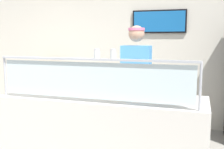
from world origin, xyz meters
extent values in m
cube|color=silver|center=(1.14, 2.54, 1.35)|extent=(6.68, 0.08, 2.70)
cube|color=black|center=(1.45, 2.47, 1.89)|extent=(0.95, 0.04, 0.40)
cube|color=#1966B2|center=(1.45, 2.45, 1.89)|extent=(0.90, 0.01, 0.35)
cube|color=silver|center=(1.14, 0.37, 0.47)|extent=(2.28, 0.75, 0.95)
cylinder|color=#B2B5BC|center=(0.10, 0.06, 1.17)|extent=(0.02, 0.02, 0.45)
cylinder|color=#B2B5BC|center=(2.18, 0.06, 1.17)|extent=(0.02, 0.02, 0.45)
cube|color=silver|center=(1.14, 0.06, 1.17)|extent=(2.02, 0.01, 0.37)
cube|color=#B2B5BC|center=(1.14, 0.06, 1.39)|extent=(2.08, 0.06, 0.02)
cylinder|color=#9EA0A8|center=(1.36, 0.48, 0.96)|extent=(0.45, 0.45, 0.01)
cylinder|color=tan|center=(1.36, 0.48, 0.97)|extent=(0.42, 0.42, 0.02)
cylinder|color=#D65B2D|center=(1.36, 0.48, 0.98)|extent=(0.37, 0.37, 0.01)
cube|color=#ADAFB7|center=(1.32, 0.46, 0.99)|extent=(0.09, 0.28, 0.01)
cylinder|color=white|center=(1.20, 0.06, 1.44)|extent=(0.06, 0.06, 0.08)
cylinder|color=white|center=(1.20, 0.06, 1.43)|extent=(0.05, 0.05, 0.05)
cylinder|color=silver|center=(1.20, 0.06, 1.49)|extent=(0.06, 0.06, 0.02)
cylinder|color=white|center=(1.37, 0.06, 1.44)|extent=(0.06, 0.06, 0.08)
cylinder|color=red|center=(1.37, 0.06, 1.43)|extent=(0.05, 0.05, 0.05)
cylinder|color=silver|center=(1.37, 0.06, 1.49)|extent=(0.05, 0.05, 0.02)
cylinder|color=#23232D|center=(1.25, 1.07, 0.47)|extent=(0.13, 0.13, 0.95)
cylinder|color=#23232D|center=(1.47, 1.07, 0.47)|extent=(0.13, 0.13, 0.95)
cube|color=#4C9EE5|center=(1.36, 1.07, 1.23)|extent=(0.38, 0.21, 0.55)
sphere|color=tan|center=(1.36, 1.07, 1.66)|extent=(0.21, 0.21, 0.21)
cylinder|color=pink|center=(1.36, 1.07, 1.71)|extent=(0.21, 0.21, 0.04)
cylinder|color=tan|center=(1.54, 0.85, 1.13)|extent=(0.08, 0.34, 0.08)
cube|color=#B7BABF|center=(-0.67, 2.05, 0.46)|extent=(0.70, 0.55, 0.93)
cube|color=tan|center=(-0.66, 2.05, 0.95)|extent=(0.43, 0.43, 0.04)
cube|color=tan|center=(-0.67, 2.05, 1.00)|extent=(0.43, 0.43, 0.04)
cube|color=tan|center=(-0.67, 2.05, 1.04)|extent=(0.44, 0.44, 0.04)
cube|color=tan|center=(-0.68, 2.05, 1.09)|extent=(0.42, 0.42, 0.04)
cube|color=tan|center=(-0.67, 2.05, 1.13)|extent=(0.42, 0.42, 0.04)
camera|label=1|loc=(2.17, -2.43, 1.59)|focal=43.52mm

